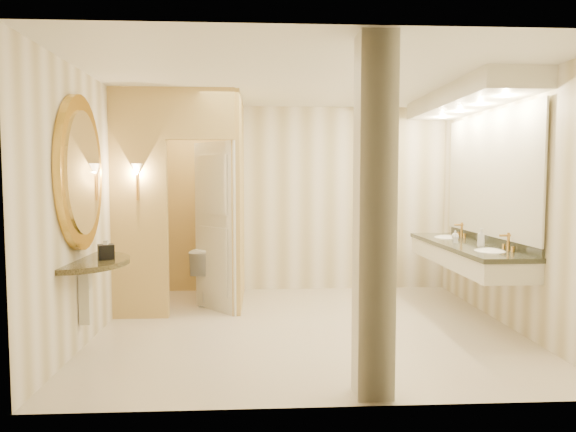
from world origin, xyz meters
name	(u,v)px	position (x,y,z in m)	size (l,w,h in m)	color
floor	(307,327)	(0.00, 0.00, 0.00)	(4.50, 4.50, 0.00)	beige
ceiling	(307,80)	(0.00, 0.00, 2.70)	(4.50, 4.50, 0.00)	white
wall_back	(295,199)	(0.00, 2.00, 1.35)	(4.50, 0.02, 2.70)	#F0E5D0
wall_front	(333,221)	(0.00, -2.00, 1.35)	(4.50, 0.02, 2.70)	#F0E5D0
wall_left	(97,207)	(-2.25, 0.00, 1.35)	(0.02, 4.00, 2.70)	#F0E5D0
wall_right	(508,205)	(2.25, 0.00, 1.35)	(0.02, 4.00, 2.70)	#F0E5D0
toilet_closet	(211,199)	(-1.14, 0.96, 1.39)	(1.50, 1.55, 2.70)	#E1BE75
wall_sconce	(137,171)	(-1.93, 0.43, 1.73)	(0.14, 0.14, 0.42)	#B38339
vanity	(470,180)	(1.98, 0.40, 1.63)	(0.75, 2.56, 2.09)	beige
console_shelf	(81,210)	(-2.21, -0.62, 1.35)	(1.12, 1.12, 2.01)	black
pillar	(374,218)	(0.34, -1.80, 1.35)	(0.28, 0.28, 2.70)	beige
tissue_box	(106,252)	(-1.99, -0.60, 0.95)	(0.14, 0.14, 0.14)	black
toilet	(213,274)	(-1.14, 1.24, 0.37)	(0.42, 0.73, 0.74)	white
soap_bottle_a	(456,238)	(1.83, 0.43, 0.93)	(0.05, 0.05, 0.12)	beige
soap_bottle_b	(455,235)	(1.97, 0.81, 0.93)	(0.09, 0.09, 0.12)	silver
soap_bottle_c	(481,238)	(1.97, 0.04, 0.98)	(0.08, 0.08, 0.22)	#C6B28C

